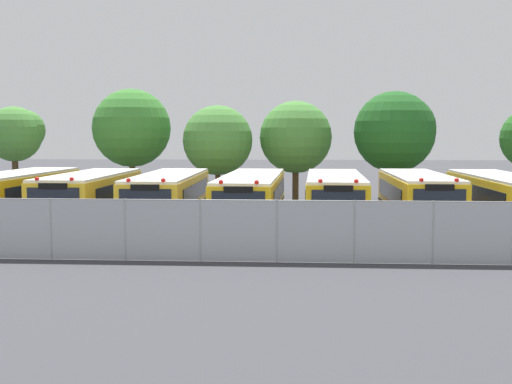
{
  "coord_description": "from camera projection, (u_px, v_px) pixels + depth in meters",
  "views": [
    {
      "loc": [
        2.13,
        -30.0,
        4.21
      ],
      "look_at": [
        0.16,
        0.0,
        1.6
      ],
      "focal_mm": 47.03,
      "sensor_mm": 36.0,
      "label": 1
    }
  ],
  "objects": [
    {
      "name": "school_bus_0",
      "position": [
        15.0,
        196.0,
        31.07
      ],
      "size": [
        2.82,
        10.45,
        2.55
      ],
      "rotation": [
        0.0,
        0.0,
        3.12
      ],
      "color": "yellow",
      "rests_on": "ground_plane"
    },
    {
      "name": "school_bus_5",
      "position": [
        417.0,
        199.0,
        29.48
      ],
      "size": [
        2.44,
        9.54,
        2.59
      ],
      "rotation": [
        0.0,
        0.0,
        3.14
      ],
      "color": "yellow",
      "rests_on": "ground_plane"
    },
    {
      "name": "tree_1",
      "position": [
        131.0,
        127.0,
        40.91
      ],
      "size": [
        4.78,
        4.78,
        6.96
      ],
      "color": "#4C3823",
      "rests_on": "ground_plane"
    },
    {
      "name": "school_bus_1",
      "position": [
        90.0,
        197.0,
        30.46
      ],
      "size": [
        2.59,
        9.46,
        2.55
      ],
      "rotation": [
        0.0,
        0.0,
        3.14
      ],
      "color": "yellow",
      "rests_on": "ground_plane"
    },
    {
      "name": "tree_4",
      "position": [
        398.0,
        131.0,
        39.0
      ],
      "size": [
        4.75,
        4.73,
        6.7
      ],
      "color": "#4C3823",
      "rests_on": "ground_plane"
    },
    {
      "name": "school_bus_3",
      "position": [
        252.0,
        198.0,
        30.14
      ],
      "size": [
        2.69,
        11.15,
        2.51
      ],
      "rotation": [
        0.0,
        0.0,
        3.12
      ],
      "color": "yellow",
      "rests_on": "ground_plane"
    },
    {
      "name": "school_bus_6",
      "position": [
        505.0,
        200.0,
        29.21
      ],
      "size": [
        2.74,
        11.25,
        2.53
      ],
      "rotation": [
        0.0,
        0.0,
        3.16
      ],
      "color": "yellow",
      "rests_on": "ground_plane"
    },
    {
      "name": "tree_2",
      "position": [
        219.0,
        140.0,
        39.76
      ],
      "size": [
        4.15,
        4.15,
        5.91
      ],
      "color": "#4C3823",
      "rests_on": "ground_plane"
    },
    {
      "name": "tree_3",
      "position": [
        293.0,
        137.0,
        40.61
      ],
      "size": [
        4.38,
        4.38,
        6.21
      ],
      "color": "#4C3823",
      "rests_on": "ground_plane"
    },
    {
      "name": "chainlink_fence",
      "position": [
        239.0,
        230.0,
        21.99
      ],
      "size": [
        27.79,
        0.07,
        2.07
      ],
      "color": "#9EA0A3",
      "rests_on": "ground_plane"
    },
    {
      "name": "school_bus_2",
      "position": [
        169.0,
        197.0,
        30.35
      ],
      "size": [
        2.66,
        10.23,
        2.54
      ],
      "rotation": [
        0.0,
        0.0,
        3.16
      ],
      "color": "yellow",
      "rests_on": "ground_plane"
    },
    {
      "name": "school_bus_4",
      "position": [
        335.0,
        199.0,
        29.75
      ],
      "size": [
        2.71,
        10.09,
        2.54
      ],
      "rotation": [
        0.0,
        0.0,
        3.12
      ],
      "color": "yellow",
      "rests_on": "ground_plane"
    },
    {
      "name": "ground_plane",
      "position": [
        253.0,
        227.0,
        30.32
      ],
      "size": [
        160.0,
        160.0,
        0.0
      ],
      "primitive_type": "plane",
      "color": "#38383D"
    },
    {
      "name": "tree_0",
      "position": [
        17.0,
        133.0,
        39.48
      ],
      "size": [
        3.34,
        3.25,
        5.83
      ],
      "color": "#4C3823",
      "rests_on": "ground_plane"
    }
  ]
}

